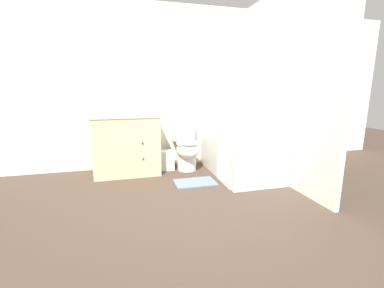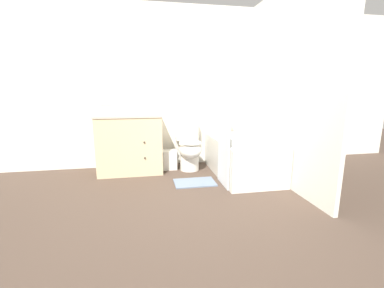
{
  "view_description": "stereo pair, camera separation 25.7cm",
  "coord_description": "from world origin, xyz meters",
  "px_view_note": "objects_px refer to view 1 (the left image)",
  "views": [
    {
      "loc": [
        -0.8,
        -2.44,
        1.22
      ],
      "look_at": [
        0.07,
        0.75,
        0.52
      ],
      "focal_mm": 24.0,
      "sensor_mm": 36.0,
      "label": 1
    },
    {
      "loc": [
        -0.55,
        -2.5,
        1.22
      ],
      "look_at": [
        0.07,
        0.75,
        0.52
      ],
      "focal_mm": 24.0,
      "sensor_mm": 36.0,
      "label": 2
    }
  ],
  "objects_px": {
    "sink_faucet": "(125,111)",
    "hand_towel_folded": "(102,115)",
    "wastebasket": "(167,160)",
    "toilet": "(186,147)",
    "bathtub": "(238,155)",
    "tissue_box": "(142,111)",
    "soap_dispenser": "(150,109)",
    "bath_towel_folded": "(242,142)",
    "vanity_cabinet": "(127,144)",
    "bath_mat": "(195,182)"
  },
  "relations": [
    {
      "from": "toilet",
      "to": "bath_mat",
      "type": "bearing_deg",
      "value": -93.38
    },
    {
      "from": "sink_faucet",
      "to": "toilet",
      "type": "relative_size",
      "value": 0.18
    },
    {
      "from": "vanity_cabinet",
      "to": "sink_faucet",
      "type": "height_order",
      "value": "sink_faucet"
    },
    {
      "from": "vanity_cabinet",
      "to": "bath_towel_folded",
      "type": "height_order",
      "value": "vanity_cabinet"
    },
    {
      "from": "hand_towel_folded",
      "to": "bathtub",
      "type": "bearing_deg",
      "value": -7.11
    },
    {
      "from": "sink_faucet",
      "to": "bathtub",
      "type": "xyz_separation_m",
      "value": [
        1.6,
        -0.63,
        -0.64
      ]
    },
    {
      "from": "toilet",
      "to": "tissue_box",
      "type": "relative_size",
      "value": 5.77
    },
    {
      "from": "wastebasket",
      "to": "hand_towel_folded",
      "type": "xyz_separation_m",
      "value": [
        -0.89,
        -0.19,
        0.75
      ]
    },
    {
      "from": "hand_towel_folded",
      "to": "bath_mat",
      "type": "bearing_deg",
      "value": -23.43
    },
    {
      "from": "wastebasket",
      "to": "hand_towel_folded",
      "type": "relative_size",
      "value": 1.17
    },
    {
      "from": "soap_dispenser",
      "to": "toilet",
      "type": "bearing_deg",
      "value": -7.42
    },
    {
      "from": "bathtub",
      "to": "soap_dispenser",
      "type": "relative_size",
      "value": 8.95
    },
    {
      "from": "soap_dispenser",
      "to": "sink_faucet",
      "type": "bearing_deg",
      "value": 152.26
    },
    {
      "from": "bath_towel_folded",
      "to": "sink_faucet",
      "type": "bearing_deg",
      "value": 142.96
    },
    {
      "from": "toilet",
      "to": "bath_mat",
      "type": "xyz_separation_m",
      "value": [
        -0.04,
        -0.63,
        -0.35
      ]
    },
    {
      "from": "tissue_box",
      "to": "hand_towel_folded",
      "type": "xyz_separation_m",
      "value": [
        -0.55,
        -0.18,
        -0.02
      ]
    },
    {
      "from": "sink_faucet",
      "to": "hand_towel_folded",
      "type": "xyz_separation_m",
      "value": [
        -0.3,
        -0.39,
        -0.01
      ]
    },
    {
      "from": "bath_towel_folded",
      "to": "bath_mat",
      "type": "relative_size",
      "value": 0.56
    },
    {
      "from": "tissue_box",
      "to": "bath_towel_folded",
      "type": "distance_m",
      "value": 1.5
    },
    {
      "from": "toilet",
      "to": "bathtub",
      "type": "xyz_separation_m",
      "value": [
        0.71,
        -0.37,
        -0.1
      ]
    },
    {
      "from": "vanity_cabinet",
      "to": "wastebasket",
      "type": "bearing_deg",
      "value": 0.89
    },
    {
      "from": "hand_towel_folded",
      "to": "bath_towel_folded",
      "type": "distance_m",
      "value": 1.88
    },
    {
      "from": "soap_dispenser",
      "to": "bath_towel_folded",
      "type": "height_order",
      "value": "soap_dispenser"
    },
    {
      "from": "bath_mat",
      "to": "wastebasket",
      "type": "bearing_deg",
      "value": 110.77
    },
    {
      "from": "tissue_box",
      "to": "bath_mat",
      "type": "distance_m",
      "value": 1.29
    },
    {
      "from": "sink_faucet",
      "to": "hand_towel_folded",
      "type": "bearing_deg",
      "value": -127.83
    },
    {
      "from": "vanity_cabinet",
      "to": "sink_faucet",
      "type": "relative_size",
      "value": 6.63
    },
    {
      "from": "toilet",
      "to": "tissue_box",
      "type": "xyz_separation_m",
      "value": [
        -0.64,
        0.05,
        0.56
      ]
    },
    {
      "from": "wastebasket",
      "to": "soap_dispenser",
      "type": "relative_size",
      "value": 1.9
    },
    {
      "from": "toilet",
      "to": "soap_dispenser",
      "type": "bearing_deg",
      "value": 172.58
    },
    {
      "from": "hand_towel_folded",
      "to": "soap_dispenser",
      "type": "bearing_deg",
      "value": 16.96
    },
    {
      "from": "wastebasket",
      "to": "bath_mat",
      "type": "relative_size",
      "value": 0.55
    },
    {
      "from": "vanity_cabinet",
      "to": "bathtub",
      "type": "xyz_separation_m",
      "value": [
        1.6,
        -0.42,
        -0.18
      ]
    },
    {
      "from": "toilet",
      "to": "tissue_box",
      "type": "height_order",
      "value": "tissue_box"
    },
    {
      "from": "vanity_cabinet",
      "to": "toilet",
      "type": "height_order",
      "value": "vanity_cabinet"
    },
    {
      "from": "soap_dispenser",
      "to": "tissue_box",
      "type": "bearing_deg",
      "value": -170.16
    },
    {
      "from": "vanity_cabinet",
      "to": "bathtub",
      "type": "distance_m",
      "value": 1.66
    },
    {
      "from": "bath_mat",
      "to": "toilet",
      "type": "bearing_deg",
      "value": 86.62
    },
    {
      "from": "bathtub",
      "to": "vanity_cabinet",
      "type": "bearing_deg",
      "value": 165.25
    },
    {
      "from": "bathtub",
      "to": "sink_faucet",
      "type": "bearing_deg",
      "value": 158.57
    },
    {
      "from": "tissue_box",
      "to": "soap_dispenser",
      "type": "distance_m",
      "value": 0.12
    },
    {
      "from": "wastebasket",
      "to": "soap_dispenser",
      "type": "height_order",
      "value": "soap_dispenser"
    },
    {
      "from": "wastebasket",
      "to": "bath_towel_folded",
      "type": "relative_size",
      "value": 0.99
    },
    {
      "from": "toilet",
      "to": "bath_towel_folded",
      "type": "bearing_deg",
      "value": -56.76
    },
    {
      "from": "toilet",
      "to": "bathtub",
      "type": "distance_m",
      "value": 0.8
    },
    {
      "from": "toilet",
      "to": "hand_towel_folded",
      "type": "distance_m",
      "value": 1.31
    },
    {
      "from": "bathtub",
      "to": "wastebasket",
      "type": "height_order",
      "value": "bathtub"
    },
    {
      "from": "vanity_cabinet",
      "to": "toilet",
      "type": "distance_m",
      "value": 0.89
    },
    {
      "from": "sink_faucet",
      "to": "wastebasket",
      "type": "xyz_separation_m",
      "value": [
        0.59,
        -0.2,
        -0.76
      ]
    },
    {
      "from": "sink_faucet",
      "to": "bath_towel_folded",
      "type": "distance_m",
      "value": 1.81
    }
  ]
}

